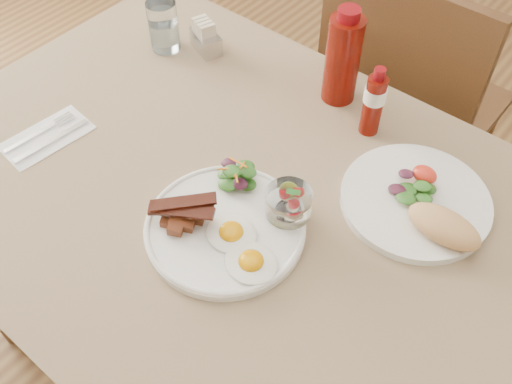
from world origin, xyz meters
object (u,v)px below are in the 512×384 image
at_px(main_plate, 225,228).
at_px(water_glass, 164,29).
at_px(ketchup_bottle, 343,58).
at_px(table, 246,226).
at_px(chair_far, 404,104).
at_px(fruit_cup, 289,203).
at_px(second_plate, 422,205).
at_px(sugar_caddy, 205,38).
at_px(hot_sauce_bottle, 374,102).

relative_size(main_plate, water_glass, 2.42).
xyz_separation_m(main_plate, ketchup_bottle, (-0.05, 0.42, 0.09)).
relative_size(table, chair_far, 1.43).
height_order(fruit_cup, second_plate, fruit_cup).
bearing_deg(water_glass, fruit_cup, -23.51).
relative_size(ketchup_bottle, sugar_caddy, 2.32).
bearing_deg(table, hot_sauce_bottle, 74.96).
relative_size(chair_far, main_plate, 3.32).
relative_size(table, sugar_caddy, 14.60).
bearing_deg(hot_sauce_bottle, main_plate, -98.58).
bearing_deg(water_glass, chair_far, 44.83).
bearing_deg(second_plate, water_glass, 175.31).
bearing_deg(ketchup_bottle, sugar_caddy, -170.15).
bearing_deg(table, chair_far, 90.00).
bearing_deg(ketchup_bottle, table, -85.26).
bearing_deg(table, main_plate, -74.74).
relative_size(hot_sauce_bottle, sugar_caddy, 1.69).
relative_size(chair_far, second_plate, 3.36).
relative_size(second_plate, hot_sauce_bottle, 1.80).
height_order(table, hot_sauce_bottle, hot_sauce_bottle).
bearing_deg(water_glass, main_plate, -34.22).
xyz_separation_m(table, chair_far, (0.00, 0.66, -0.14)).
xyz_separation_m(fruit_cup, second_plate, (0.17, 0.17, -0.04)).
distance_m(main_plate, fruit_cup, 0.12).
height_order(second_plate, hot_sauce_bottle, hot_sauce_bottle).
distance_m(main_plate, second_plate, 0.35).
distance_m(fruit_cup, water_glass, 0.58).
bearing_deg(fruit_cup, water_glass, 156.49).
height_order(main_plate, fruit_cup, fruit_cup).
height_order(chair_far, fruit_cup, chair_far).
distance_m(table, water_glass, 0.51).
relative_size(main_plate, hot_sauce_bottle, 1.82).
xyz_separation_m(chair_far, hot_sauce_bottle, (0.08, -0.37, 0.30)).
height_order(fruit_cup, water_glass, water_glass).
distance_m(main_plate, sugar_caddy, 0.53).
relative_size(chair_far, ketchup_bottle, 4.40).
distance_m(table, fruit_cup, 0.18).
bearing_deg(sugar_caddy, water_glass, -126.47).
bearing_deg(main_plate, fruit_cup, 46.69).
bearing_deg(fruit_cup, chair_far, 98.31).
height_order(main_plate, hot_sauce_bottle, hot_sauce_bottle).
relative_size(main_plate, sugar_caddy, 3.07).
relative_size(table, fruit_cup, 16.41).
xyz_separation_m(table, ketchup_bottle, (-0.03, 0.34, 0.19)).
relative_size(fruit_cup, water_glass, 0.70).
xyz_separation_m(main_plate, hot_sauce_bottle, (0.06, 0.37, 0.07)).
height_order(ketchup_bottle, sugar_caddy, ketchup_bottle).
xyz_separation_m(fruit_cup, water_glass, (-0.53, 0.23, -0.01)).
bearing_deg(fruit_cup, table, 179.02).
bearing_deg(sugar_caddy, table, -18.42).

